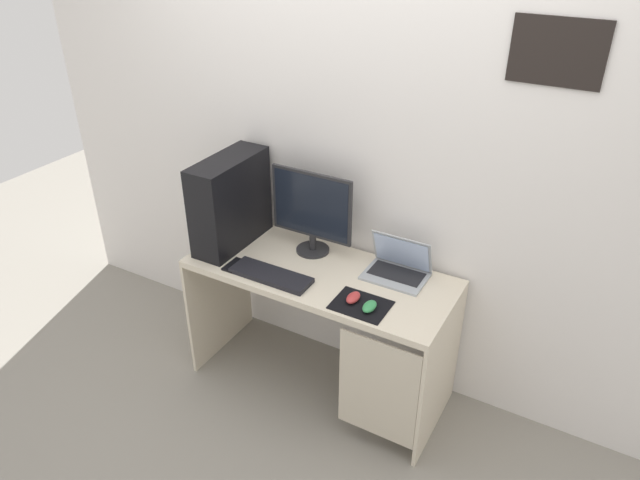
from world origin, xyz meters
name	(u,v)px	position (x,y,z in m)	size (l,w,h in m)	color
ground_plane	(320,382)	(0.00, 0.00, 0.00)	(8.00, 8.00, 0.00)	gray
wall_back	(352,148)	(0.00, 0.32, 1.30)	(4.00, 0.05, 2.60)	silver
desk	(322,299)	(0.02, -0.01, 0.60)	(1.37, 0.56, 0.75)	beige
pc_tower	(230,202)	(-0.55, 0.02, 1.00)	(0.19, 0.49, 0.49)	black
monitor	(312,211)	(-0.13, 0.14, 1.00)	(0.45, 0.18, 0.46)	#232326
laptop	(398,267)	(0.35, 0.16, 0.80)	(0.31, 0.22, 0.21)	#9EA3A8
keyboard	(271,275)	(-0.18, -0.17, 0.77)	(0.42, 0.14, 0.02)	black
mousepad	(361,305)	(0.31, -0.16, 0.76)	(0.26, 0.20, 0.01)	black
mouse_left	(353,298)	(0.26, -0.15, 0.78)	(0.06, 0.10, 0.03)	#B23333
mouse_right	(369,306)	(0.36, -0.18, 0.78)	(0.06, 0.10, 0.03)	#338C4C
cell_phone	(234,265)	(-0.40, -0.18, 0.76)	(0.07, 0.13, 0.01)	black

